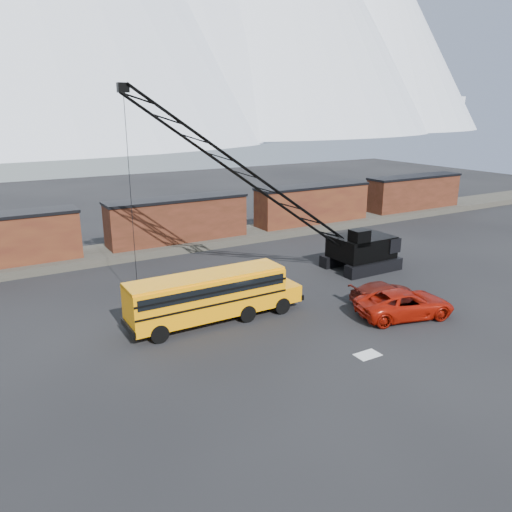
{
  "coord_description": "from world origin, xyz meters",
  "views": [
    {
      "loc": [
        -17.25,
        -22.12,
        12.94
      ],
      "look_at": [
        -0.21,
        6.84,
        3.0
      ],
      "focal_mm": 35.0,
      "sensor_mm": 36.0,
      "label": 1
    }
  ],
  "objects_px": {
    "red_pickup": "(405,304)",
    "crawler_crane": "(255,181)",
    "maroon_suv": "(383,292)",
    "school_bus": "(212,295)"
  },
  "relations": [
    {
      "from": "school_bus",
      "to": "crawler_crane",
      "type": "relative_size",
      "value": 0.54
    },
    {
      "from": "school_bus",
      "to": "maroon_suv",
      "type": "bearing_deg",
      "value": -14.13
    },
    {
      "from": "school_bus",
      "to": "red_pickup",
      "type": "relative_size",
      "value": 1.83
    },
    {
      "from": "maroon_suv",
      "to": "crawler_crane",
      "type": "relative_size",
      "value": 0.22
    },
    {
      "from": "maroon_suv",
      "to": "crawler_crane",
      "type": "distance_m",
      "value": 12.07
    },
    {
      "from": "red_pickup",
      "to": "crawler_crane",
      "type": "distance_m",
      "value": 13.56
    },
    {
      "from": "crawler_crane",
      "to": "red_pickup",
      "type": "bearing_deg",
      "value": -63.95
    },
    {
      "from": "school_bus",
      "to": "maroon_suv",
      "type": "height_order",
      "value": "school_bus"
    },
    {
      "from": "maroon_suv",
      "to": "crawler_crane",
      "type": "xyz_separation_m",
      "value": [
        -5.75,
        7.77,
        7.23
      ]
    },
    {
      "from": "school_bus",
      "to": "red_pickup",
      "type": "height_order",
      "value": "school_bus"
    }
  ]
}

